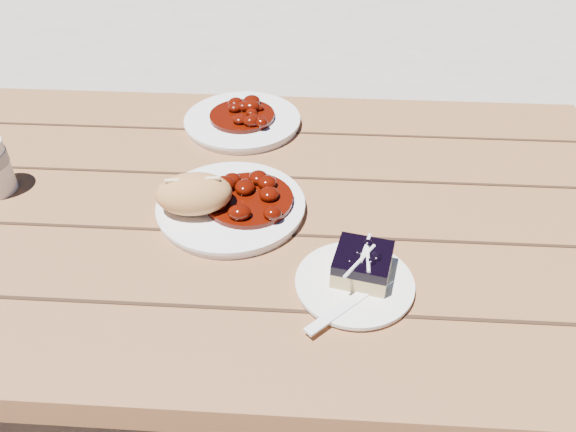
# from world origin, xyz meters

# --- Properties ---
(ground) EXTENTS (60.00, 60.00, 0.00)m
(ground) POSITION_xyz_m (0.00, 0.00, 0.00)
(ground) COLOR #A39F93
(ground) RESTS_ON ground
(picnic_table) EXTENTS (2.00, 1.55, 0.75)m
(picnic_table) POSITION_xyz_m (0.00, -0.00, 0.59)
(picnic_table) COLOR brown
(picnic_table) RESTS_ON ground
(main_plate) EXTENTS (0.24, 0.24, 0.02)m
(main_plate) POSITION_xyz_m (0.30, -0.02, 0.76)
(main_plate) COLOR white
(main_plate) RESTS_ON picnic_table
(goulash_stew) EXTENTS (0.15, 0.15, 0.04)m
(goulash_stew) POSITION_xyz_m (0.33, -0.02, 0.79)
(goulash_stew) COLOR #490A02
(goulash_stew) RESTS_ON main_plate
(bread_roll) EXTENTS (0.14, 0.10, 0.06)m
(bread_roll) POSITION_xyz_m (0.24, -0.04, 0.80)
(bread_roll) COLOR tan
(bread_roll) RESTS_ON main_plate
(dessert_plate) EXTENTS (0.17, 0.17, 0.01)m
(dessert_plate) POSITION_xyz_m (0.50, -0.19, 0.76)
(dessert_plate) COLOR white
(dessert_plate) RESTS_ON picnic_table
(blueberry_cake) EXTENTS (0.09, 0.09, 0.05)m
(blueberry_cake) POSITION_xyz_m (0.51, -0.17, 0.78)
(blueberry_cake) COLOR tan
(blueberry_cake) RESTS_ON dessert_plate
(fork_dessert) EXTENTS (0.13, 0.13, 0.00)m
(fork_dessert) POSITION_xyz_m (0.48, -0.24, 0.76)
(fork_dessert) COLOR white
(fork_dessert) RESTS_ON dessert_plate
(second_plate) EXTENTS (0.23, 0.23, 0.02)m
(second_plate) POSITION_xyz_m (0.28, 0.27, 0.76)
(second_plate) COLOR white
(second_plate) RESTS_ON picnic_table
(second_stew) EXTENTS (0.13, 0.13, 0.04)m
(second_stew) POSITION_xyz_m (0.28, 0.27, 0.79)
(second_stew) COLOR #490A02
(second_stew) RESTS_ON second_plate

